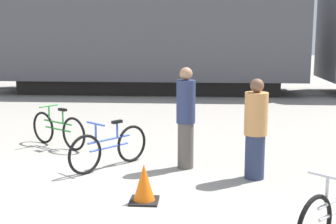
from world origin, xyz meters
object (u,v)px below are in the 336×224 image
at_px(freight_train, 149,23).
at_px(person_in_navy, 186,118).
at_px(person_in_tan, 256,130).
at_px(traffic_cone, 144,184).
at_px(bicycle_blue, 109,148).
at_px(bicycle_green, 58,130).

relative_size(freight_train, person_in_navy, 20.67).
bearing_deg(person_in_tan, freight_train, -28.77).
bearing_deg(traffic_cone, bicycle_blue, 116.64).
relative_size(bicycle_blue, person_in_navy, 0.77).
bearing_deg(freight_train, bicycle_green, -95.95).
bearing_deg(person_in_navy, freight_train, 84.30).
xyz_separation_m(freight_train, traffic_cone, (1.23, -11.83, -2.41)).
bearing_deg(traffic_cone, freight_train, 95.94).
distance_m(person_in_navy, traffic_cone, 1.89).
height_order(freight_train, person_in_tan, freight_train).
distance_m(person_in_navy, person_in_tan, 1.25).
bearing_deg(bicycle_green, person_in_tan, -25.50).
xyz_separation_m(freight_train, person_in_navy, (1.75, -10.13, -1.77)).
height_order(bicycle_green, person_in_tan, person_in_tan).
bearing_deg(person_in_tan, bicycle_blue, 36.54).
bearing_deg(traffic_cone, person_in_navy, 72.89).
bearing_deg(bicycle_green, person_in_navy, -26.04).
relative_size(bicycle_green, person_in_navy, 0.79).
distance_m(bicycle_blue, person_in_navy, 1.43).
xyz_separation_m(person_in_tan, traffic_cone, (-1.66, -1.19, -0.55)).
distance_m(freight_train, bicycle_green, 9.16).
relative_size(freight_train, bicycle_blue, 26.72).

